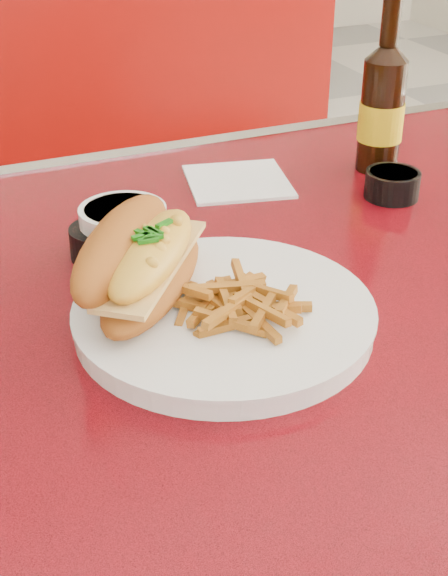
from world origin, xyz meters
name	(u,v)px	position (x,y,z in m)	size (l,w,h in m)	color
diner_table	(287,403)	(0.00, 0.00, 0.61)	(1.23, 0.83, 0.77)	red
booth_bench_far	(107,301)	(0.00, 0.81, 0.29)	(1.20, 0.51, 0.90)	maroon
dinner_plate	(224,315)	(-0.10, -0.05, 0.78)	(0.30, 0.30, 0.02)	white
mac_hoagie	(141,260)	(-0.16, -0.01, 0.83)	(0.20, 0.22, 0.09)	#A7591B
fries_pile	(238,297)	(-0.09, -0.06, 0.80)	(0.10, 0.09, 0.03)	#BD7520
fork	(268,274)	(-0.04, -0.01, 0.79)	(0.02, 0.13, 0.00)	silver
gravy_ramekin	(124,228)	(-0.14, 0.12, 0.80)	(0.11, 0.11, 0.05)	white
sauce_cup_left	(102,241)	(-0.16, 0.12, 0.79)	(0.08, 0.08, 0.03)	black
sauce_cup_right	(392,183)	(0.20, 0.13, 0.79)	(0.08, 0.08, 0.03)	black
beer_bottle	(382,105)	(0.24, 0.22, 0.86)	(0.07, 0.07, 0.23)	black
paper_napkin	(238,181)	(0.05, 0.24, 0.77)	(0.13, 0.13, 0.00)	white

